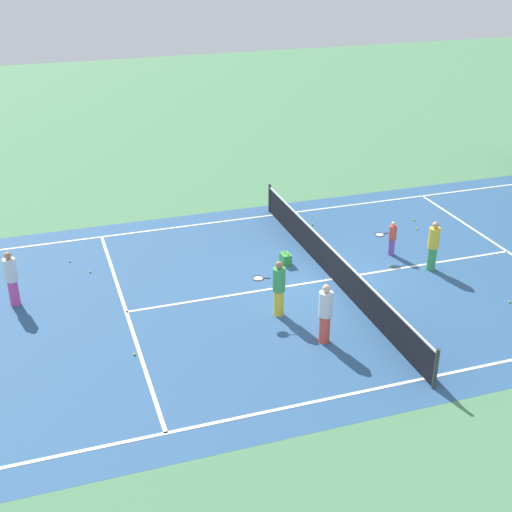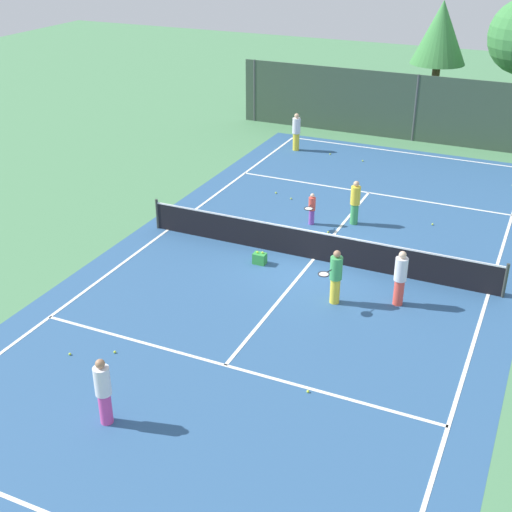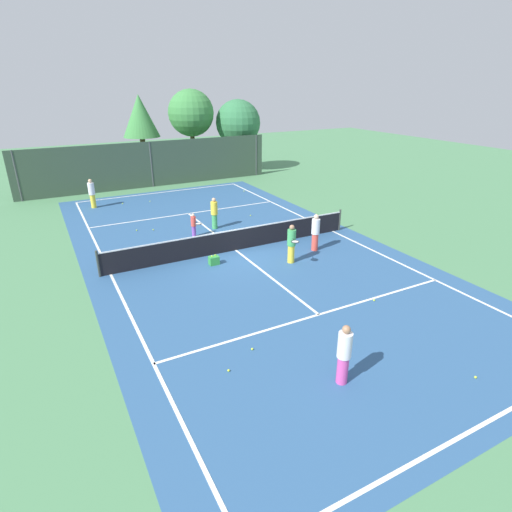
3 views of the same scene
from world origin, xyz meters
TOP-DOWN VIEW (x-y plane):
  - ground_plane at (0.00, 0.00)m, footprint 80.00×80.00m
  - court_surface at (0.00, 0.00)m, footprint 13.00×25.00m
  - tennis_net at (0.00, 0.00)m, footprint 11.90×0.10m
  - perimeter_fence at (0.00, 14.00)m, footprint 18.00×0.12m
  - tree_0 at (0.25, 17.00)m, footprint 2.74×2.74m
  - tree_1 at (4.26, 16.99)m, footprint 3.59×3.59m
  - tree_2 at (7.99, 16.22)m, footprint 3.65×3.65m
  - player_0 at (-4.66, 10.26)m, footprint 0.37×0.37m
  - player_1 at (0.34, 3.25)m, footprint 0.35×0.35m
  - player_2 at (3.18, -1.67)m, footprint 0.36×0.36m
  - player_3 at (-1.04, 2.55)m, footprint 0.37×0.83m
  - player_4 at (-1.45, -9.37)m, footprint 0.36×0.36m
  - player_5 at (1.48, -2.34)m, footprint 0.57×0.94m
  - ball_crate at (-1.48, -1.01)m, footprint 0.41×0.29m
  - tennis_ball_0 at (-3.36, 4.79)m, footprint 0.07×0.07m
  - tennis_ball_1 at (2.26, -6.55)m, footprint 0.07×0.07m
  - tennis_ball_2 at (-2.83, -7.09)m, footprint 0.07×0.07m
  - tennis_ball_3 at (2.97, 4.30)m, footprint 0.07×0.07m
  - tennis_ball_4 at (-2.58, 4.47)m, footprint 0.07×0.07m
  - tennis_ball_5 at (-1.31, 9.98)m, footprint 0.07×0.07m
  - tennis_ball_6 at (-0.23, 2.11)m, footprint 0.07×0.07m
  - tennis_ball_7 at (-4.14, 1.05)m, footprint 0.07×0.07m
  - tennis_ball_8 at (-2.97, 10.28)m, footprint 0.07×0.07m
  - tennis_ball_9 at (5.18, 9.56)m, footprint 0.07×0.07m
  - tennis_ball_10 at (-3.83, -7.64)m, footprint 0.07×0.07m
  - tennis_ball_11 at (1.71, -10.89)m, footprint 0.07×0.07m

SIDE VIEW (x-z plane):
  - ground_plane at x=0.00m, z-range 0.00..0.00m
  - court_surface at x=0.00m, z-range 0.00..0.01m
  - tennis_ball_0 at x=-3.36m, z-range 0.00..0.07m
  - tennis_ball_1 at x=2.26m, z-range 0.00..0.07m
  - tennis_ball_2 at x=-2.83m, z-range 0.00..0.07m
  - tennis_ball_3 at x=2.97m, z-range 0.00..0.07m
  - tennis_ball_4 at x=-2.58m, z-range 0.00..0.07m
  - tennis_ball_5 at x=-1.31m, z-range 0.00..0.07m
  - tennis_ball_6 at x=-0.23m, z-range 0.00..0.07m
  - tennis_ball_7 at x=-4.14m, z-range 0.00..0.07m
  - tennis_ball_8 at x=-2.97m, z-range 0.00..0.07m
  - tennis_ball_9 at x=5.18m, z-range 0.00..0.07m
  - tennis_ball_10 at x=-3.83m, z-range 0.00..0.07m
  - tennis_ball_11 at x=1.71m, z-range 0.00..0.07m
  - ball_crate at x=-1.48m, z-range -0.03..0.40m
  - tennis_net at x=0.00m, z-range -0.04..1.06m
  - player_3 at x=-1.04m, z-range 0.03..1.21m
  - player_1 at x=0.34m, z-range 0.02..1.66m
  - player_4 at x=-1.45m, z-range 0.02..1.70m
  - player_5 at x=1.48m, z-range 0.03..1.70m
  - player_2 at x=3.18m, z-range 0.02..1.72m
  - player_0 at x=-4.66m, z-range 0.02..1.77m
  - perimeter_fence at x=0.00m, z-range 0.00..3.20m
  - tree_2 at x=7.99m, z-range 1.04..6.83m
  - tree_0 at x=0.25m, z-range 1.52..7.75m
  - tree_1 at x=4.26m, z-range 1.47..8.05m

